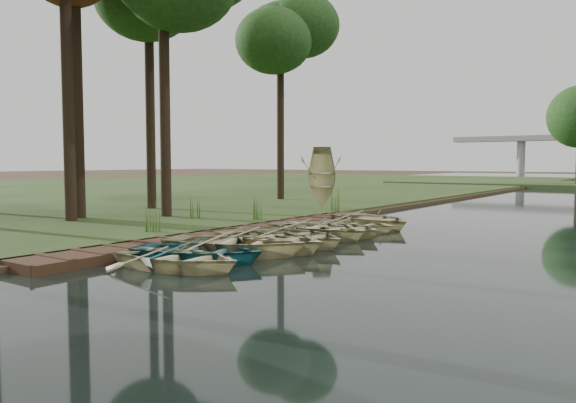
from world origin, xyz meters
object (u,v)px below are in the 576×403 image
Objects in this scene: boardwalk at (240,233)px; stored_rowboat at (321,201)px; rowboat_0 at (178,255)px; rowboat_1 at (198,249)px; rowboat_2 at (235,240)px.

boardwalk is 9.69m from stored_rowboat.
rowboat_0 is 0.97m from rowboat_1.
stored_rowboat is at bearing -0.84° from rowboat_1.
rowboat_1 is 1.12× the size of stored_rowboat.
stored_rowboat is (-5.25, 14.79, 0.22)m from rowboat_0.
boardwalk is 5.13m from rowboat_1.
rowboat_1 is (2.42, -4.51, 0.26)m from boardwalk.
rowboat_1 is (-0.26, 0.94, 0.00)m from rowboat_0.
rowboat_1 reaches higher than rowboat_0.
rowboat_1 is at bearing 9.51° from rowboat_0.
rowboat_1 is 1.40m from rowboat_2.
rowboat_0 is 15.69m from stored_rowboat.
rowboat_2 is (2.46, -3.11, 0.31)m from boardwalk.
boardwalk is at bearing -120.25° from stored_rowboat.
boardwalk is at bearing 17.82° from rowboat_2.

